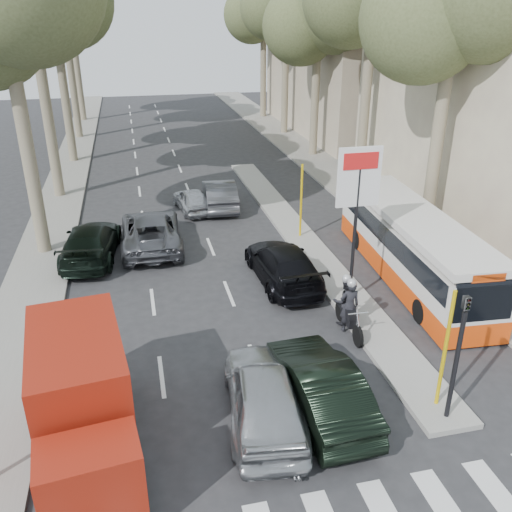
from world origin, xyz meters
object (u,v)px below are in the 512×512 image
Objects in this scene: silver_hatchback at (264,394)px; red_truck at (82,399)px; dark_hatchback at (319,385)px; city_bus at (412,244)px; motorcycle at (347,305)px.

silver_hatchback is 4.36m from red_truck.
dark_hatchback is 0.44× the size of city_bus.
dark_hatchback is 5.84m from red_truck.
motorcycle reaches higher than dark_hatchback.
city_bus is (11.77, 6.71, -0.09)m from red_truck.
city_bus is (7.47, 6.62, 0.63)m from silver_hatchback.
dark_hatchback is at bearing -128.53° from city_bus.
motorcycle is (2.18, 3.58, 0.13)m from dark_hatchback.
silver_hatchback is 2.01× the size of motorcycle.
red_truck is 13.55m from city_bus.
silver_hatchback is 1.00× the size of dark_hatchback.
silver_hatchback is 10.00m from city_bus.
red_truck is 2.43× the size of motorcycle.
motorcycle is (-3.79, -2.98, -0.53)m from city_bus.
silver_hatchback is at bearing -134.05° from motorcycle.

